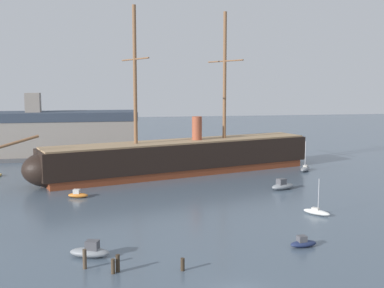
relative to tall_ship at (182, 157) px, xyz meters
The scene contains 13 objects.
tall_ship is the anchor object (origin of this frame).
motorboat_foreground_left 45.03m from the tall_ship, 110.87° to the right, with size 4.37×2.82×1.70m.
motorboat_foreground_right 43.50m from the tall_ship, 81.85° to the right, with size 3.11×1.59×1.25m.
sailboat_mid_right 34.10m from the tall_ship, 67.68° to the right, with size 3.23×3.59×4.85m.
motorboat_alongside_bow 24.67m from the tall_ship, 139.07° to the right, with size 3.25×1.97×1.27m.
motorboat_alongside_stern 21.51m from the tall_ship, 49.40° to the right, with size 4.62×3.20×1.79m.
sailboat_far_right 24.31m from the tall_ship, ahead, with size 3.77×4.42×5.86m.
motorboat_distant_centre 12.99m from the tall_ship, 101.58° to the left, with size 3.60×2.19×1.41m.
mooring_piling_nearest 47.80m from the tall_ship, 99.01° to the right, with size 0.38×0.38×1.20m, color #382B1E.
mooring_piling_left_pair 48.31m from the tall_ship, 106.13° to the right, with size 0.39×0.39×1.64m, color #382B1E.
mooring_piling_right_pair 48.03m from the tall_ship, 110.03° to the right, with size 0.37×0.37×1.89m, color #4C3D2D.
mooring_piling_midwater 48.81m from the tall_ship, 106.50° to the right, with size 0.36×0.36×1.40m, color #423323.
dockside_warehouse_left 37.84m from the tall_ship, 139.29° to the left, with size 46.89×12.52×14.78m.
Camera 1 is at (-10.67, -37.21, 17.55)m, focal length 45.85 mm.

